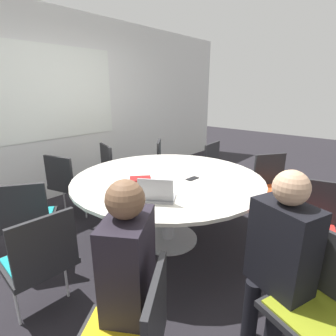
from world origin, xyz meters
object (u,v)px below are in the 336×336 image
Objects in this scene: chair_2 at (311,222)px; spiral_notebook at (140,179)px; chair_1 at (323,301)px; chair_8 at (27,216)px; chair_7 at (68,181)px; handbag at (243,192)px; chair_5 at (167,163)px; cell_phone at (192,179)px; laptop at (157,195)px; chair_4 at (219,167)px; person_1 at (280,252)px; chair_9 at (40,257)px; person_0 at (126,268)px; chair_3 at (274,184)px; chair_6 at (115,167)px.

chair_2 is 3.30× the size of spiral_notebook.
chair_8 is at bearing 36.36° from chair_1.
handbag is (1.93, -1.45, -0.36)m from chair_7.
cell_phone is (-0.89, -1.12, 0.23)m from chair_5.
chair_1 is at bearing 91.94° from chair_2.
laptop is at bearing -23.54° from chair_8.
person_1 is at bearing 34.49° from chair_4.
chair_1 and chair_9 have the same top height.
person_1 is 1.00m from laptop.
laptop is (0.00, 1.00, 0.09)m from person_1.
chair_1 is at bearing -82.81° from person_0.
cell_phone is at bearing 0.41° from chair_2.
handbag is (2.70, 0.58, -0.56)m from person_0.
laptop is at bearing 21.37° from chair_3.
chair_8 is at bearing -67.05° from chair_7.
handbag is at bearing 109.69° from chair_4.
chair_7 is (0.08, 2.86, 0.00)m from chair_1.
chair_8 is (-0.64, 2.27, 0.00)m from chair_1.
person_1 is 2.38m from handbag.
chair_2 and chair_6 have the same top height.
person_1 is at bearing -150.16° from handbag.
chair_9 reaches higher than handbag.
chair_4 is at bearing -30.79° from person_1.
chair_3 and chair_7 have the same top height.
laptop is 2.11m from handbag.
chair_6 is at bearing -59.51° from laptop.
chair_6 is 2.36× the size of handbag.
chair_3 is at bearing 56.27° from chair_5.
cell_phone is at bearing -9.45° from person_1.
chair_2 is 2.35× the size of laptop.
chair_2 is at bearing 72.56° from chair_3.
chair_5 is 3.30× the size of spiral_notebook.
chair_2 is at bearing -33.38° from chair_9.
person_0 is at bearing -19.69° from chair_6.
chair_3 is 2.61m from chair_9.
laptop is at bearing -1.05° from person_0.
chair_2 is 1.00× the size of chair_4.
chair_5 is at bearing 30.45° from spiral_notebook.
spiral_notebook is at bearing 2.66° from chair_3.
person_1 reaches higher than chair_4.
laptop is (-1.52, -1.22, 0.28)m from chair_5.
chair_7 is at bearing -53.54° from chair_5.
chair_6 reaches higher than cell_phone.
chair_8 is 2.82m from handbag.
spiral_notebook is (-1.26, -0.74, 0.24)m from chair_5.
handbag is at bearing -10.66° from spiral_notebook.
chair_1 is 2.86m from chair_7.
person_0 is at bearing -167.93° from handbag.
chair_4 is 5.89× the size of cell_phone.
chair_9 is at bearing 53.32° from person_1.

